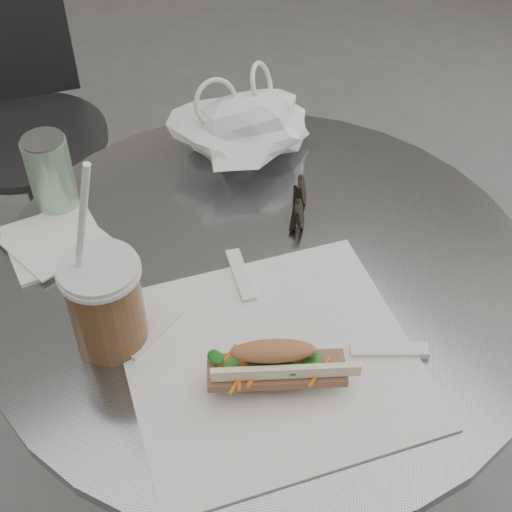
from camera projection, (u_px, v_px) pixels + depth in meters
cafe_table at (262, 384)px, 1.17m from camera, size 0.76×0.76×0.74m
chair_far at (36, 172)px, 1.79m from camera, size 0.40×0.42×0.73m
sandwich_paper at (271, 358)px, 0.87m from camera, size 0.42×0.41×0.00m
banh_mi at (275, 366)px, 0.82m from camera, size 0.20×0.17×0.07m
iced_coffee at (106, 303)px, 0.84m from camera, size 0.10×0.10×0.28m
sunglasses at (299, 204)px, 1.05m from camera, size 0.08×0.09×0.04m
plastic_bag at (247, 129)px, 1.12m from camera, size 0.25×0.22×0.10m
napkin_stack at (54, 241)px, 1.01m from camera, size 0.14×0.14×0.01m
drink_can at (51, 174)px, 1.03m from camera, size 0.06×0.06×0.12m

